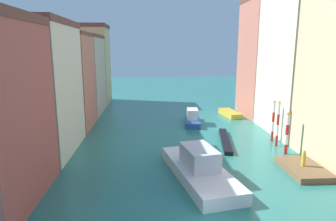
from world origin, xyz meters
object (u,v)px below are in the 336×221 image
Objects in this scene: gondola_black at (225,141)px; mooring_pole_2 at (273,120)px; vaporetto_white at (199,168)px; waterfront_dock at (304,169)px; mooring_pole_1 at (278,123)px; motorboat_0 at (230,113)px; motorboat_1 at (192,119)px; person_on_dock at (304,159)px; mooring_pole_0 at (287,133)px.

mooring_pole_2 is at bearing 2.46° from gondola_black.
mooring_pole_2 reaches higher than vaporetto_white.
waterfront_dock is 1.05× the size of mooring_pole_2.
mooring_pole_1 reaches higher than motorboat_0.
gondola_black is (4.79, 9.55, -0.66)m from vaporetto_white.
gondola_black is 1.38× the size of motorboat_1.
waterfront_dock is at bearing 3.47° from vaporetto_white.
mooring_pole_1 is at bearing -16.58° from gondola_black.
mooring_pole_2 is (0.90, 9.21, 2.27)m from waterfront_dock.
motorboat_0 is (-1.10, 15.73, -2.28)m from mooring_pole_1.
motorboat_1 is (-7.08, -5.06, 0.42)m from motorboat_0.
person_on_dock is 0.29× the size of mooring_pole_1.
mooring_pole_1 is at bearing -98.14° from mooring_pole_2.
mooring_pole_2 reaches higher than waterfront_dock.
motorboat_0 is (9.23, 23.63, -0.50)m from vaporetto_white.
waterfront_dock is at bearing -61.28° from gondola_black.
person_on_dock is 23.03m from motorboat_0.
vaporetto_white is at bearing -116.66° from gondola_black.
vaporetto_white is (-9.64, -0.62, -0.36)m from person_on_dock.
waterfront_dock is 3.46× the size of person_on_dock.
person_on_dock is 7.45m from mooring_pole_1.
waterfront_dock is at bearing -94.90° from mooring_pole_1.
vaporetto_white is 25.37m from motorboat_0.
waterfront_dock is at bearing -67.21° from motorboat_1.
mooring_pole_2 is at bearing -46.06° from motorboat_1.
mooring_pole_1 is at bearing 85.10° from waterfront_dock.
mooring_pole_0 is at bearing -38.89° from gondola_black.
mooring_pole_1 reaches higher than motorboat_1.
mooring_pole_0 is at bearing -95.46° from mooring_pole_2.
mooring_pole_1 is (0.63, 7.31, 2.40)m from waterfront_dock.
mooring_pole_1 is 0.78× the size of motorboat_1.
vaporetto_white is (-10.60, -9.80, -1.66)m from mooring_pole_2.
mooring_pole_2 is at bearing 42.74° from vaporetto_white.
person_on_dock is at bearing -88.96° from motorboat_0.
motorboat_1 is at bearing 83.39° from vaporetto_white.
motorboat_1 is at bearing 112.66° from person_on_dock.
waterfront_dock is 7.72m from mooring_pole_1.
mooring_pole_1 is 0.45× the size of vaporetto_white.
vaporetto_white is at bearing -152.83° from mooring_pole_0.
mooring_pole_1 is at bearing 84.62° from person_on_dock.
vaporetto_white is at bearing -111.33° from motorboat_0.
waterfront_dock is 1.14× the size of mooring_pole_0.
vaporetto_white is at bearing -176.53° from waterfront_dock.
mooring_pole_0 reaches higher than vaporetto_white.
mooring_pole_1 is (0.69, 7.28, 1.42)m from person_on_dock.
person_on_dock is 0.13× the size of vaporetto_white.
mooring_pole_1 is 1.05× the size of mooring_pole_2.
mooring_pole_1 reaches higher than gondola_black.
mooring_pole_2 is 0.86× the size of motorboat_0.
vaporetto_white reaches higher than motorboat_0.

